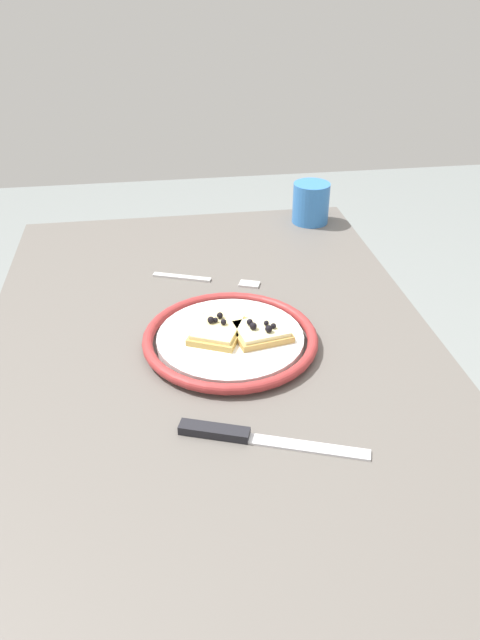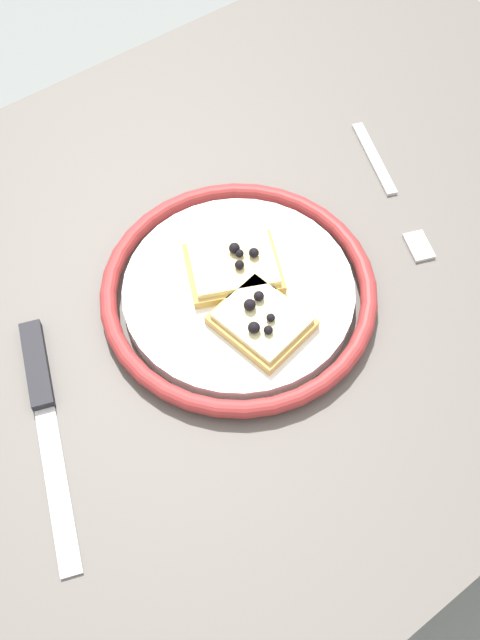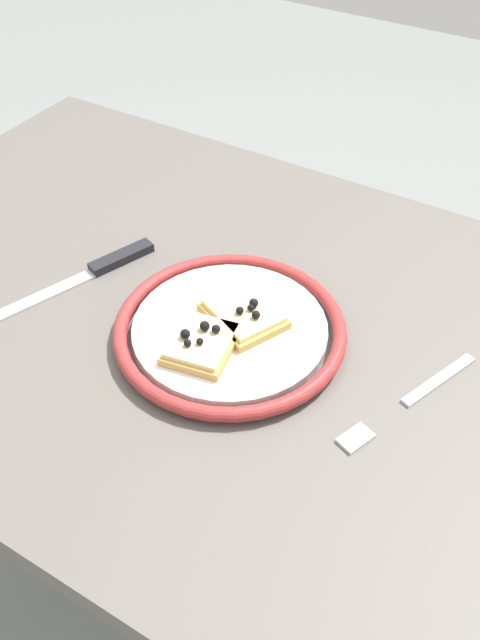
{
  "view_description": "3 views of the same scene",
  "coord_description": "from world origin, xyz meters",
  "px_view_note": "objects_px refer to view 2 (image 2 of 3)",
  "views": [
    {
      "loc": [
        0.75,
        -0.07,
        1.27
      ],
      "look_at": [
        -0.04,
        0.05,
        0.77
      ],
      "focal_mm": 34.02,
      "sensor_mm": 36.0,
      "label": 1
    },
    {
      "loc": [
        0.2,
        0.34,
        1.33
      ],
      "look_at": [
        -0.0,
        0.06,
        0.76
      ],
      "focal_mm": 39.93,
      "sensor_mm": 36.0,
      "label": 2
    },
    {
      "loc": [
        -0.33,
        0.51,
        1.3
      ],
      "look_at": [
        -0.03,
        0.01,
        0.76
      ],
      "focal_mm": 38.52,
      "sensor_mm": 36.0,
      "label": 3
    }
  ],
  "objects_px": {
    "dining_table": "(207,338)",
    "knife": "(42,396)",
    "pizza_slice_near": "(234,266)",
    "fork": "(390,190)",
    "plate": "(239,291)",
    "pizza_slice_far": "(261,320)"
  },
  "relations": [
    {
      "from": "knife",
      "to": "pizza_slice_near",
      "type": "bearing_deg",
      "value": -179.54
    },
    {
      "from": "pizza_slice_far",
      "to": "fork",
      "type": "xyz_separation_m",
      "value": [
        -0.22,
        -0.06,
        -0.02
      ]
    },
    {
      "from": "dining_table",
      "to": "fork",
      "type": "bearing_deg",
      "value": 176.75
    },
    {
      "from": "dining_table",
      "to": "pizza_slice_far",
      "type": "relative_size",
      "value": 11.98
    },
    {
      "from": "dining_table",
      "to": "knife",
      "type": "relative_size",
      "value": 4.83
    },
    {
      "from": "pizza_slice_near",
      "to": "fork",
      "type": "height_order",
      "value": "pizza_slice_near"
    },
    {
      "from": "dining_table",
      "to": "knife",
      "type": "distance_m",
      "value": 0.21
    },
    {
      "from": "plate",
      "to": "knife",
      "type": "relative_size",
      "value": 1.17
    },
    {
      "from": "pizza_slice_near",
      "to": "fork",
      "type": "bearing_deg",
      "value": 178.81
    },
    {
      "from": "dining_table",
      "to": "fork",
      "type": "distance_m",
      "value": 0.26
    },
    {
      "from": "pizza_slice_near",
      "to": "fork",
      "type": "relative_size",
      "value": 0.58
    },
    {
      "from": "plate",
      "to": "pizza_slice_far",
      "type": "xyz_separation_m",
      "value": [
        0.01,
        0.05,
        0.01
      ]
    },
    {
      "from": "fork",
      "to": "pizza_slice_far",
      "type": "bearing_deg",
      "value": 15.31
    },
    {
      "from": "pizza_slice_far",
      "to": "knife",
      "type": "relative_size",
      "value": 0.4
    },
    {
      "from": "plate",
      "to": "pizza_slice_far",
      "type": "distance_m",
      "value": 0.05
    },
    {
      "from": "plate",
      "to": "knife",
      "type": "xyz_separation_m",
      "value": [
        0.21,
        -0.02,
        -0.01
      ]
    },
    {
      "from": "dining_table",
      "to": "pizza_slice_far",
      "type": "distance_m",
      "value": 0.14
    },
    {
      "from": "plate",
      "to": "pizza_slice_far",
      "type": "bearing_deg",
      "value": 80.25
    },
    {
      "from": "plate",
      "to": "pizza_slice_near",
      "type": "bearing_deg",
      "value": -112.15
    },
    {
      "from": "plate",
      "to": "pizza_slice_near",
      "type": "xyz_separation_m",
      "value": [
        -0.01,
        -0.02,
        0.01
      ]
    },
    {
      "from": "knife",
      "to": "plate",
      "type": "bearing_deg",
      "value": 175.37
    },
    {
      "from": "pizza_slice_near",
      "to": "knife",
      "type": "relative_size",
      "value": 0.48
    }
  ]
}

